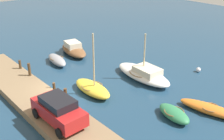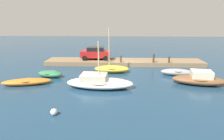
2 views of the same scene
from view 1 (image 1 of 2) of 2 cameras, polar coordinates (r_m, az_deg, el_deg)
The scene contains 14 objects.
ground_plane at distance 21.46m, azimuth -10.84°, elevation -5.04°, with size 84.00×84.00×0.00m, color navy.
dock_platform at distance 20.59m, azimuth -15.56°, elevation -6.05°, with size 20.40×3.07×0.53m, color #846B4C.
sailboat_white at distance 23.41m, azimuth 6.62°, elevation -0.75°, with size 5.90×2.55×4.04m.
dinghy_green at distance 18.65m, azimuth 12.86°, elevation -8.88°, with size 2.85×1.80×0.67m.
rowboat_yellow at distance 21.15m, azimuth -4.15°, elevation -3.79°, with size 3.92×1.68×4.87m.
motorboat_brown at distance 29.11m, azimuth -8.07°, elevation 4.32°, with size 4.90×2.68×1.31m.
rowboat_grey at distance 26.99m, azimuth -11.47°, elevation 2.09°, with size 3.54×1.68×0.72m.
rowboat_orange at distance 19.90m, azimuth 19.91°, elevation -7.71°, with size 4.46×2.09×0.58m.
mooring_post_west at distance 25.37m, azimuth -18.72°, elevation 1.13°, with size 0.22×0.22×0.79m, color #47331E.
mooring_post_mid_west at distance 23.68m, azimuth -16.94°, elevation 0.11°, with size 0.23×0.23×1.10m, color #47331E.
mooring_post_mid_east at distance 20.40m, azimuth -12.03°, elevation -3.72°, with size 0.21×0.21×0.87m, color #47331E.
mooring_post_east at distance 19.15m, azimuth -9.70°, elevation -5.22°, with size 0.23×0.23×1.02m, color #47331E.
parked_car at distance 16.96m, azimuth -11.16°, elevation -8.15°, with size 3.95×1.99×1.66m.
marker_buoy at distance 25.92m, azimuth 17.66°, elevation 0.06°, with size 0.42×0.42×0.42m, color silver.
Camera 1 is at (16.50, -8.98, 10.38)m, focal length 43.61 mm.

